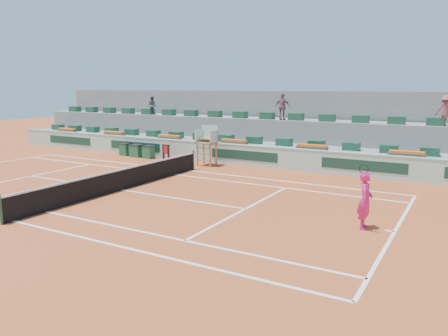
{
  "coord_description": "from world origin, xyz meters",
  "views": [
    {
      "loc": [
        13.82,
        -14.64,
        4.68
      ],
      "look_at": [
        4.0,
        2.5,
        1.0
      ],
      "focal_mm": 35.0,
      "sensor_mm": 36.0,
      "label": 1
    }
  ],
  "objects_px": {
    "drink_cooler_a": "(149,152)",
    "tennis_player": "(365,200)",
    "umpire_chair": "(208,140)",
    "player_bag": "(177,159)"
  },
  "relations": [
    {
      "from": "drink_cooler_a",
      "to": "tennis_player",
      "type": "xyz_separation_m",
      "value": [
        15.69,
        -7.86,
        0.56
      ]
    },
    {
      "from": "drink_cooler_a",
      "to": "tennis_player",
      "type": "relative_size",
      "value": 0.37
    },
    {
      "from": "drink_cooler_a",
      "to": "umpire_chair",
      "type": "bearing_deg",
      "value": -2.87
    },
    {
      "from": "umpire_chair",
      "to": "drink_cooler_a",
      "type": "bearing_deg",
      "value": 177.13
    },
    {
      "from": "drink_cooler_a",
      "to": "tennis_player",
      "type": "height_order",
      "value": "tennis_player"
    },
    {
      "from": "player_bag",
      "to": "umpire_chair",
      "type": "bearing_deg",
      "value": 3.71
    },
    {
      "from": "player_bag",
      "to": "tennis_player",
      "type": "xyz_separation_m",
      "value": [
        13.1,
        -7.47,
        0.78
      ]
    },
    {
      "from": "player_bag",
      "to": "drink_cooler_a",
      "type": "distance_m",
      "value": 2.63
    },
    {
      "from": "player_bag",
      "to": "tennis_player",
      "type": "bearing_deg",
      "value": -29.71
    },
    {
      "from": "umpire_chair",
      "to": "tennis_player",
      "type": "bearing_deg",
      "value": -34.91
    }
  ]
}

